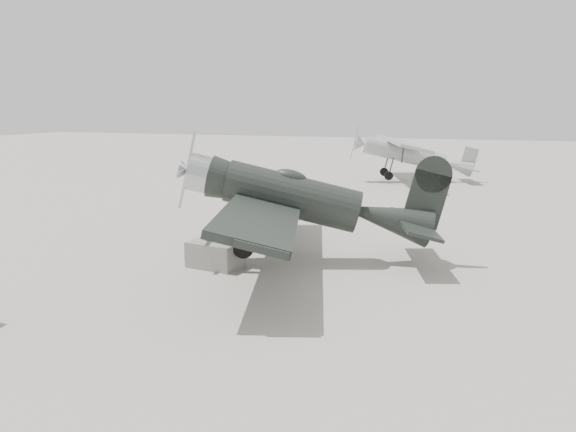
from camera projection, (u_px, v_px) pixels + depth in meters
name	position (u px, v px, depth m)	size (l,w,h in m)	color
ground	(270.00, 256.00, 20.56)	(160.00, 160.00, 0.00)	#A1998F
lowwing_monoplane	(304.00, 200.00, 19.48)	(9.29, 12.77, 4.12)	black
highwing_monoplane	(410.00, 151.00, 40.53)	(8.97, 12.45, 3.55)	#97999C
equipment_block	(215.00, 255.00, 19.03)	(1.75, 1.09, 0.87)	slate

